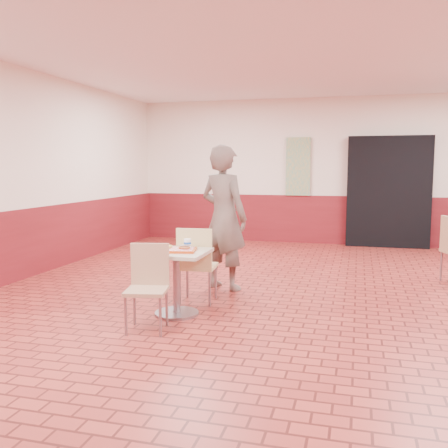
% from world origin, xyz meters
% --- Properties ---
extents(room_shell, '(8.01, 10.01, 3.01)m').
position_xyz_m(room_shell, '(0.00, 0.00, 1.50)').
color(room_shell, maroon).
rests_on(room_shell, ground).
extents(wainscot_band, '(8.00, 10.00, 1.00)m').
position_xyz_m(wainscot_band, '(0.00, 0.00, 0.50)').
color(wainscot_band, maroon).
rests_on(wainscot_band, ground).
extents(corridor_doorway, '(1.60, 0.22, 2.20)m').
position_xyz_m(corridor_doorway, '(1.20, 4.88, 1.10)').
color(corridor_doorway, black).
rests_on(corridor_doorway, ground).
extents(promo_poster, '(0.50, 0.03, 1.20)m').
position_xyz_m(promo_poster, '(-0.60, 4.94, 1.60)').
color(promo_poster, gray).
rests_on(promo_poster, wainscot_band).
extents(main_table, '(0.66, 0.66, 0.70)m').
position_xyz_m(main_table, '(-1.25, -0.53, 0.47)').
color(main_table, '#B6AE93').
rests_on(main_table, ground).
extents(chair_main_front, '(0.46, 0.46, 0.84)m').
position_xyz_m(chair_main_front, '(-1.36, -1.03, 0.47)').
color(chair_main_front, tan).
rests_on(chair_main_front, ground).
extents(chair_main_back, '(0.45, 0.45, 0.90)m').
position_xyz_m(chair_main_back, '(-1.18, -0.04, 0.50)').
color(chair_main_back, '#E0CB86').
rests_on(chair_main_back, ground).
extents(customer, '(0.81, 0.68, 1.88)m').
position_xyz_m(customer, '(-1.06, 0.72, 0.94)').
color(customer, '#65574E').
rests_on(customer, ground).
extents(serving_tray, '(0.42, 0.33, 0.03)m').
position_xyz_m(serving_tray, '(-1.25, -0.53, 0.71)').
color(serving_tray, '#BC390E').
rests_on(serving_tray, main_table).
extents(ring_donut, '(0.12, 0.12, 0.03)m').
position_xyz_m(ring_donut, '(-1.36, -0.49, 0.74)').
color(ring_donut, gold).
rests_on(ring_donut, serving_tray).
extents(long_john_donut, '(0.15, 0.09, 0.04)m').
position_xyz_m(long_john_donut, '(-1.16, -0.53, 0.75)').
color(long_john_donut, '#BA6936').
rests_on(long_john_donut, serving_tray).
extents(paper_cup, '(0.08, 0.08, 0.10)m').
position_xyz_m(paper_cup, '(-1.15, -0.45, 0.78)').
color(paper_cup, white).
rests_on(paper_cup, serving_tray).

